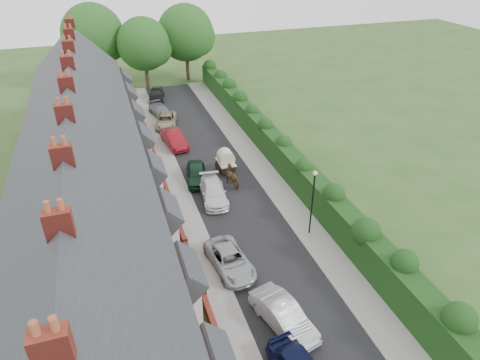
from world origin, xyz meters
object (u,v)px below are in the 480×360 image
at_px(car_silver_a, 283,316).
at_px(car_beige, 166,121).
at_px(lamppost, 313,195).
at_px(horse, 233,177).
at_px(car_grey, 161,111).
at_px(car_black, 156,94).
at_px(car_white, 213,192).
at_px(car_red, 174,139).
at_px(car_silver_b, 230,260).
at_px(horse_cart, 226,160).
at_px(car_green, 196,174).

height_order(car_silver_a, car_beige, car_silver_a).
relative_size(lamppost, horse, 2.52).
xyz_separation_m(car_grey, horse, (3.30, -17.37, 0.22)).
bearing_deg(car_black, car_silver_a, -77.54).
distance_m(lamppost, car_white, 8.79).
distance_m(car_white, car_red, 10.77).
distance_m(lamppost, car_silver_a, 8.89).
relative_size(car_silver_b, horse_cart, 1.47).
bearing_deg(car_green, car_black, 100.39).
bearing_deg(car_beige, car_silver_a, -74.75).
relative_size(car_white, car_green, 1.13).
distance_m(lamppost, car_beige, 23.36).
distance_m(car_silver_a, horse_cart, 17.25).
bearing_deg(lamppost, horse, 111.11).
relative_size(car_white, horse_cart, 1.47).
distance_m(lamppost, car_green, 11.70).
height_order(car_silver_a, car_grey, car_silver_a).
distance_m(lamppost, car_red, 18.57).
distance_m(car_silver_a, car_white, 13.43).
bearing_deg(car_red, car_grey, 82.31).
xyz_separation_m(car_white, car_red, (-1.14, 10.71, 0.08)).
bearing_deg(lamppost, car_beige, 105.78).
relative_size(lamppost, car_black, 1.15).
bearing_deg(lamppost, car_black, 100.97).
bearing_deg(car_white, car_beige, 99.74).
distance_m(car_grey, car_black, 5.61).
height_order(car_white, car_red, car_red).
relative_size(car_silver_a, car_red, 0.98).
xyz_separation_m(car_grey, horse_cart, (3.30, -15.16, 0.66)).
bearing_deg(car_silver_a, car_white, 76.31).
bearing_deg(car_grey, horse_cart, -89.41).
bearing_deg(horse_cart, horse, -90.00).
height_order(car_silver_b, car_black, car_black).
distance_m(car_silver_b, horse, 10.17).
height_order(car_black, horse, horse).
distance_m(car_silver_b, car_black, 32.58).
xyz_separation_m(car_silver_a, car_silver_b, (-1.40, 5.31, -0.10)).
bearing_deg(horse, car_white, 18.02).
distance_m(car_white, horse_cart, 4.35).
bearing_deg(car_green, car_red, 104.03).
distance_m(lamppost, car_black, 31.68).
height_order(lamppost, car_green, lamppost).
xyz_separation_m(car_silver_b, car_white, (1.14, 8.11, 0.03)).
bearing_deg(horse, car_silver_b, 54.27).
distance_m(car_beige, car_black, 8.67).
height_order(car_red, car_grey, car_red).
height_order(car_green, car_beige, car_green).
xyz_separation_m(car_black, horse, (2.91, -22.97, 0.10)).
distance_m(car_green, car_beige, 12.57).
relative_size(car_red, horse, 2.26).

